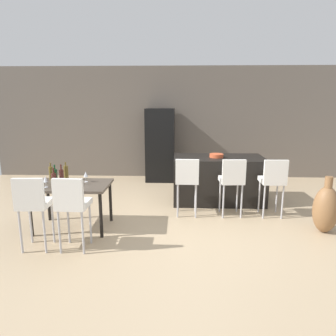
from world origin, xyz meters
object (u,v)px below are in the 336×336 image
object	(u,v)px
wine_bottle_left	(66,173)
refrigerator	(160,145)
bar_chair_middle	(232,178)
wine_bottle_near	(62,177)
kitchen_island	(218,179)
wine_bottle_inner	(54,180)
wine_glass_right	(45,179)
floor_vase	(326,209)
dining_chair_far	(72,202)
fruit_bowl	(216,156)
dining_chair_near	(33,202)
wine_bottle_end	(55,176)
bar_chair_left	(187,178)
wine_bottle_middle	(51,173)
bar_chair_right	(273,179)
dining_table	(72,189)
wine_glass_far	(86,174)

from	to	relation	value
wine_bottle_left	refrigerator	xyz separation A→B (m)	(1.38, 2.92, 0.06)
bar_chair_middle	wine_bottle_near	size ratio (longest dim) A/B	3.20
kitchen_island	wine_bottle_inner	world-z (taller)	wine_bottle_inner
bar_chair_middle	wine_glass_right	xyz separation A→B (m)	(-2.95, -0.82, 0.17)
wine_bottle_near	floor_vase	distance (m)	4.13
dining_chair_far	wine_bottle_left	bearing A→B (deg)	113.29
fruit_bowl	dining_chair_near	bearing A→B (deg)	-140.87
dining_chair_near	wine_bottle_end	size ratio (longest dim) A/B	3.46
bar_chair_left	wine_bottle_near	world-z (taller)	wine_bottle_near
refrigerator	wine_bottle_middle	bearing A→B (deg)	-119.17
bar_chair_right	wine_bottle_end	size ratio (longest dim) A/B	3.46
floor_vase	bar_chair_left	bearing A→B (deg)	163.49
wine_bottle_left	wine_glass_right	world-z (taller)	wine_bottle_left
kitchen_island	dining_chair_far	xyz separation A→B (m)	(-2.23, -2.23, 0.24)
bar_chair_left	floor_vase	world-z (taller)	bar_chair_left
bar_chair_right	fruit_bowl	bearing A→B (deg)	137.32
dining_chair_near	wine_bottle_inner	xyz separation A→B (m)	(0.06, 0.60, 0.15)
wine_bottle_middle	wine_bottle_left	bearing A→B (deg)	2.16
wine_bottle_end	wine_bottle_left	size ratio (longest dim) A/B	1.01
dining_chair_far	kitchen_island	bearing A→B (deg)	44.93
wine_bottle_left	refrigerator	distance (m)	3.23
bar_chair_right	kitchen_island	bearing A→B (deg)	134.71
dining_chair_near	wine_bottle_near	xyz separation A→B (m)	(0.15, 0.68, 0.17)
dining_table	wine_bottle_inner	xyz separation A→B (m)	(-0.21, -0.15, 0.19)
bar_chair_right	wine_bottle_left	world-z (taller)	bar_chair_right
bar_chair_right	wine_bottle_near	size ratio (longest dim) A/B	3.20
wine_bottle_near	refrigerator	xyz separation A→B (m)	(1.33, 3.25, 0.05)
dining_chair_near	wine_bottle_end	xyz separation A→B (m)	(0.00, 0.79, 0.16)
dining_chair_far	floor_vase	size ratio (longest dim) A/B	1.17
wine_bottle_middle	refrigerator	size ratio (longest dim) A/B	0.16
fruit_bowl	floor_vase	xyz separation A→B (m)	(1.54, -1.46, -0.58)
bar_chair_right	dining_chair_near	size ratio (longest dim) A/B	1.00
bar_chair_right	wine_bottle_inner	size ratio (longest dim) A/B	3.63
dining_chair_near	dining_chair_far	distance (m)	0.53
wine_bottle_end	refrigerator	bearing A→B (deg)	64.80
wine_bottle_inner	fruit_bowl	bearing A→B (deg)	31.17
wine_bottle_near	wine_bottle_middle	bearing A→B (deg)	133.37
dining_chair_far	dining_chair_near	bearing A→B (deg)	179.99
dining_chair_near	dining_chair_far	bearing A→B (deg)	-0.01
dining_chair_far	wine_bottle_inner	bearing A→B (deg)	128.16
floor_vase	wine_bottle_middle	bearing A→B (deg)	176.63
wine_bottle_end	fruit_bowl	size ratio (longest dim) A/B	1.10
wine_bottle_end	refrigerator	world-z (taller)	refrigerator
dining_chair_far	wine_bottle_middle	distance (m)	1.22
dining_chair_far	wine_glass_far	bearing A→B (deg)	94.57
bar_chair_middle	refrigerator	size ratio (longest dim) A/B	0.57
wine_bottle_middle	floor_vase	bearing A→B (deg)	-3.37
kitchen_island	wine_bottle_near	size ratio (longest dim) A/B	5.49
dining_chair_near	wine_glass_right	world-z (taller)	dining_chair_near
floor_vase	fruit_bowl	bearing A→B (deg)	136.50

